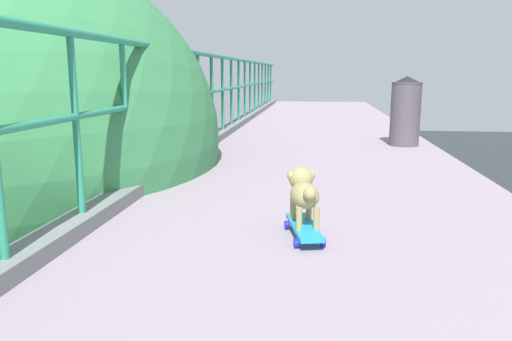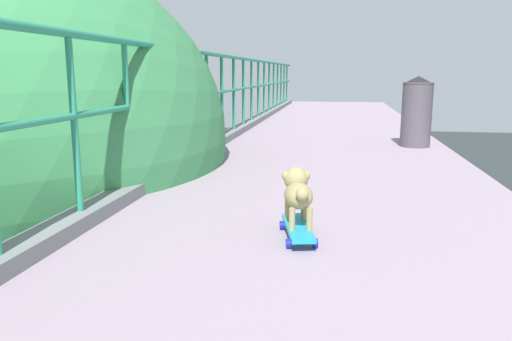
{
  "view_description": "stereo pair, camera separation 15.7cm",
  "coord_description": "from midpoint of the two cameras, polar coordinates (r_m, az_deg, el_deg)",
  "views": [
    {
      "loc": [
        1.21,
        -0.87,
        6.85
      ],
      "look_at": [
        0.76,
        2.79,
        6.11
      ],
      "focal_mm": 34.56,
      "sensor_mm": 36.0,
      "label": 1
    },
    {
      "loc": [
        1.37,
        -0.85,
        6.85
      ],
      "look_at": [
        0.76,
        2.79,
        6.11
      ],
      "focal_mm": 34.56,
      "sensor_mm": 36.0,
      "label": 2
    }
  ],
  "objects": [
    {
      "name": "small_dog",
      "position": [
        2.95,
        6.37,
        -2.36
      ],
      "size": [
        0.22,
        0.4,
        0.33
      ],
      "color": "#978A58",
      "rests_on": "toy_skateboard"
    },
    {
      "name": "city_bus",
      "position": [
        27.99,
        -10.14,
        1.0
      ],
      "size": [
        2.71,
        10.1,
        3.45
      ],
      "color": "#1C4F8A",
      "rests_on": "ground"
    },
    {
      "name": "car_black_seventh",
      "position": [
        18.7,
        -9.41,
        -8.27
      ],
      "size": [
        1.77,
        4.36,
        1.36
      ],
      "color": "black",
      "rests_on": "ground"
    },
    {
      "name": "toy_skateboard",
      "position": [
        2.96,
        6.37,
        -6.68
      ],
      "size": [
        0.26,
        0.54,
        0.08
      ],
      "color": "#1B94C4",
      "rests_on": "overpass_deck"
    },
    {
      "name": "car_grey_sixth",
      "position": [
        16.92,
        -25.63,
        -11.47
      ],
      "size": [
        1.77,
        4.39,
        1.33
      ],
      "color": "slate",
      "rests_on": "ground"
    },
    {
      "name": "car_red_taxi_fifth",
      "position": [
        13.58,
        -18.19,
        -16.11
      ],
      "size": [
        1.81,
        4.57,
        1.64
      ],
      "color": "red",
      "rests_on": "ground"
    },
    {
      "name": "litter_bin",
      "position": [
        6.9,
        18.73,
        6.55
      ],
      "size": [
        0.4,
        0.4,
        0.92
      ],
      "color": "#4C454E",
      "rests_on": "overpass_deck"
    }
  ]
}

